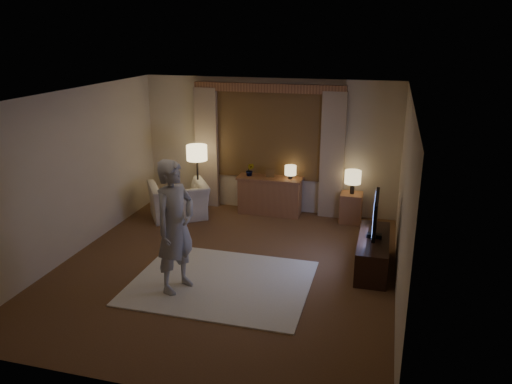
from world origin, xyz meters
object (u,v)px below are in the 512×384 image
(sideboard, at_px, (270,196))
(tv_stand, at_px, (373,253))
(armchair, at_px, (179,201))
(person, at_px, (175,226))
(side_table, at_px, (351,208))

(sideboard, xyz_separation_m, tv_stand, (2.06, -1.91, -0.10))
(armchair, bearing_deg, sideboard, 169.22)
(armchair, xyz_separation_m, person, (1.11, -2.59, 0.60))
(sideboard, height_order, armchair, sideboard)
(sideboard, height_order, tv_stand, sideboard)
(person, bearing_deg, sideboard, 10.56)
(sideboard, distance_m, person, 3.37)
(side_table, relative_size, person, 0.30)
(side_table, height_order, tv_stand, side_table)
(side_table, xyz_separation_m, tv_stand, (0.48, -1.86, -0.03))
(sideboard, xyz_separation_m, person, (-0.51, -3.28, 0.59))
(sideboard, distance_m, side_table, 1.58)
(armchair, height_order, side_table, armchair)
(armchair, bearing_deg, person, 79.66)
(side_table, xyz_separation_m, person, (-2.09, -3.23, 0.66))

